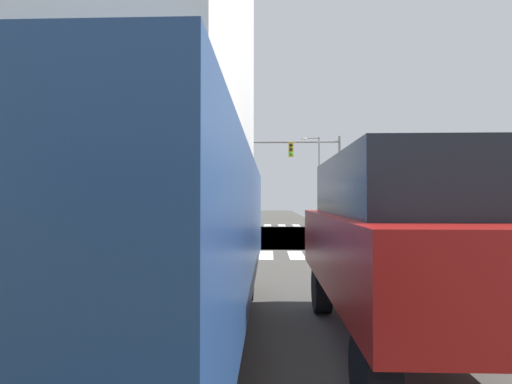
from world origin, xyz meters
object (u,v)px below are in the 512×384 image
sedan_trailing_4 (226,205)px  box_truck_middle_1 (148,133)px  traffic_signal_mast (296,159)px  suv_queued_1 (404,234)px  sedan_crossing_3 (232,204)px  street_lamp (317,170)px  bank_building (17,194)px

sedan_trailing_4 → box_truck_middle_1: size_ratio=0.60×
traffic_signal_mast → suv_queued_1: 23.09m
box_truck_middle_1 → traffic_signal_mast: bearing=81.9°
sedan_crossing_3 → traffic_signal_mast: bearing=104.5°
street_lamp → sedan_crossing_3: (-9.79, 19.23, -3.49)m
bank_building → sedan_crossing_3: (16.88, 22.17, -1.21)m
street_lamp → sedan_trailing_4: street_lamp is taller
bank_building → suv_queued_1: bank_building is taller
suv_queued_1 → sedan_trailing_4: 44.34m
sedan_trailing_4 → street_lamp: bearing=129.3°
bank_building → street_lamp: bearing=6.3°
street_lamp → suv_queued_1: (-2.79, -31.81, -3.21)m
traffic_signal_mast → bank_building: size_ratio=0.48×
traffic_signal_mast → street_lamp: street_lamp is taller
street_lamp → bank_building: street_lamp is taller
traffic_signal_mast → bank_building: 25.03m
traffic_signal_mast → suv_queued_1: traffic_signal_mast is taller
sedan_crossing_3 → sedan_trailing_4: same height
sedan_crossing_3 → sedan_trailing_4: size_ratio=1.00×
suv_queued_1 → box_truck_middle_1: (-3.00, -0.38, 1.17)m
box_truck_middle_1 → suv_queued_1: bearing=7.2°
suv_queued_1 → street_lamp: bearing=85.0°
traffic_signal_mast → box_truck_middle_1: (-3.30, -23.23, -2.12)m
sedan_trailing_4 → bank_building: bearing=41.5°
sedan_crossing_3 → suv_queued_1: 51.52m
street_lamp → box_truck_middle_1: size_ratio=1.06×
street_lamp → bank_building: size_ratio=0.47×
street_lamp → traffic_signal_mast: bearing=-105.6°
traffic_signal_mast → sedan_crossing_3: bearing=104.5°
sedan_crossing_3 → suv_queued_1: bearing=97.8°
box_truck_middle_1 → street_lamp: bearing=79.8°
bank_building → sedan_trailing_4: 22.55m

